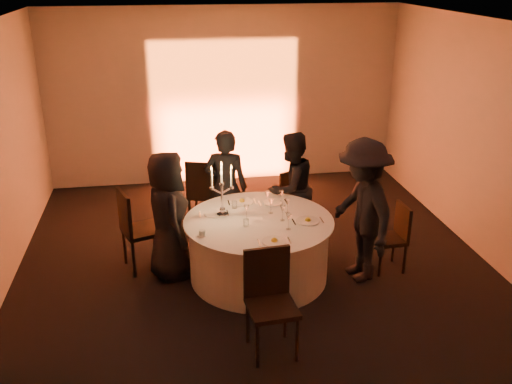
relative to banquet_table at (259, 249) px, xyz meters
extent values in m
plane|color=black|center=(0.00, 0.00, -0.38)|extent=(7.00, 7.00, 0.00)
plane|color=white|center=(0.00, 0.00, 2.62)|extent=(7.00, 7.00, 0.00)
plane|color=#BBB7AE|center=(0.00, 3.50, 1.12)|extent=(7.00, 0.00, 7.00)
plane|color=#BBB7AE|center=(0.00, -3.50, 1.12)|extent=(7.00, 0.00, 7.00)
plane|color=#BBB7AE|center=(3.00, 0.00, 1.12)|extent=(0.00, 7.00, 7.00)
cube|color=black|center=(0.00, 3.20, -0.33)|extent=(0.25, 0.12, 0.10)
cylinder|color=black|center=(0.00, 0.00, -0.37)|extent=(0.60, 0.60, 0.03)
cylinder|color=black|center=(0.00, 0.00, -0.01)|extent=(0.20, 0.20, 0.75)
cylinder|color=white|center=(0.00, 0.00, -0.01)|extent=(1.68, 1.68, 0.75)
cylinder|color=white|center=(0.00, 0.00, 0.38)|extent=(1.80, 1.80, 0.02)
cube|color=black|center=(-1.39, 0.49, 0.13)|extent=(0.59, 0.59, 0.05)
cube|color=black|center=(-1.59, 0.42, 0.41)|extent=(0.19, 0.45, 0.53)
cylinder|color=black|center=(-1.14, 0.36, -0.14)|extent=(0.04, 0.04, 0.50)
cylinder|color=black|center=(-1.27, 0.74, -0.14)|extent=(0.04, 0.04, 0.50)
cylinder|color=black|center=(-1.51, 0.23, -0.14)|extent=(0.04, 0.04, 0.50)
cylinder|color=black|center=(-1.65, 0.61, -0.14)|extent=(0.04, 0.04, 0.50)
cube|color=black|center=(-0.51, 1.60, 0.12)|extent=(0.58, 0.58, 0.05)
cube|color=black|center=(-0.57, 1.41, 0.40)|extent=(0.45, 0.18, 0.52)
cylinder|color=black|center=(-0.26, 1.73, -0.14)|extent=(0.04, 0.04, 0.49)
cylinder|color=black|center=(-0.64, 1.85, -0.14)|extent=(0.04, 0.04, 0.49)
cylinder|color=black|center=(-0.38, 1.36, -0.14)|extent=(0.04, 0.04, 0.49)
cylinder|color=black|center=(-0.76, 1.48, -0.14)|extent=(0.04, 0.04, 0.49)
cube|color=black|center=(0.59, 1.30, 0.07)|extent=(0.55, 0.55, 0.05)
cube|color=black|center=(0.67, 1.13, 0.33)|extent=(0.40, 0.21, 0.48)
cylinder|color=black|center=(0.68, 1.54, -0.16)|extent=(0.04, 0.04, 0.45)
cylinder|color=black|center=(0.35, 1.39, -0.16)|extent=(0.04, 0.04, 0.45)
cylinder|color=black|center=(0.82, 1.21, -0.16)|extent=(0.04, 0.04, 0.45)
cylinder|color=black|center=(0.50, 1.06, -0.16)|extent=(0.04, 0.04, 0.45)
cube|color=black|center=(1.63, -0.08, 0.03)|extent=(0.39, 0.39, 0.05)
cube|color=black|center=(1.80, -0.07, 0.26)|extent=(0.06, 0.38, 0.43)
cylinder|color=black|center=(1.46, 0.08, -0.18)|extent=(0.04, 0.04, 0.40)
cylinder|color=black|center=(1.48, -0.24, -0.18)|extent=(0.04, 0.04, 0.40)
cylinder|color=black|center=(1.79, 0.09, -0.18)|extent=(0.04, 0.04, 0.40)
cylinder|color=black|center=(1.80, -0.23, -0.18)|extent=(0.04, 0.04, 0.40)
cube|color=black|center=(-0.12, -1.48, 0.12)|extent=(0.50, 0.50, 0.05)
cube|color=black|center=(-0.14, -1.27, 0.41)|extent=(0.47, 0.08, 0.53)
cylinder|color=black|center=(-0.30, -1.69, -0.14)|extent=(0.04, 0.04, 0.50)
cylinder|color=black|center=(0.09, -1.66, -0.14)|extent=(0.04, 0.04, 0.50)
cylinder|color=black|center=(-0.34, -1.30, -0.14)|extent=(0.04, 0.04, 0.50)
cylinder|color=black|center=(0.06, -1.26, -0.14)|extent=(0.04, 0.04, 0.50)
imported|color=black|center=(-1.07, 0.22, 0.42)|extent=(0.66, 0.87, 1.60)
imported|color=black|center=(-0.27, 1.03, 0.42)|extent=(0.67, 0.52, 1.61)
imported|color=black|center=(0.60, 0.93, 0.39)|extent=(0.96, 0.91, 1.56)
imported|color=black|center=(1.22, -0.19, 0.50)|extent=(0.83, 1.23, 1.77)
cylinder|color=white|center=(-0.51, 0.25, 0.39)|extent=(0.25, 0.25, 0.01)
cube|color=silver|center=(-0.68, 0.25, 0.39)|extent=(0.01, 0.17, 0.01)
cube|color=silver|center=(-0.34, 0.25, 0.39)|extent=(0.02, 0.17, 0.01)
cylinder|color=white|center=(-0.12, 0.57, 0.39)|extent=(0.29, 0.29, 0.01)
cube|color=silver|center=(-0.29, 0.57, 0.39)|extent=(0.02, 0.17, 0.01)
cube|color=silver|center=(0.05, 0.57, 0.39)|extent=(0.01, 0.17, 0.01)
sphere|color=yellow|center=(-0.12, 0.57, 0.43)|extent=(0.07, 0.07, 0.07)
cylinder|color=white|center=(0.27, 0.48, 0.39)|extent=(0.24, 0.24, 0.01)
cube|color=silver|center=(0.10, 0.48, 0.39)|extent=(0.02, 0.17, 0.01)
cube|color=silver|center=(0.44, 0.48, 0.39)|extent=(0.02, 0.17, 0.01)
cylinder|color=white|center=(0.57, -0.14, 0.39)|extent=(0.28, 0.28, 0.01)
cube|color=silver|center=(0.40, -0.14, 0.39)|extent=(0.02, 0.17, 0.01)
cube|color=silver|center=(0.74, -0.14, 0.39)|extent=(0.01, 0.17, 0.01)
sphere|color=yellow|center=(0.57, -0.14, 0.43)|extent=(0.07, 0.07, 0.07)
cylinder|color=white|center=(0.07, -0.60, 0.39)|extent=(0.28, 0.28, 0.01)
cube|color=silver|center=(-0.10, -0.60, 0.39)|extent=(0.02, 0.17, 0.01)
cube|color=silver|center=(0.24, -0.60, 0.39)|extent=(0.02, 0.17, 0.01)
sphere|color=yellow|center=(0.07, -0.60, 0.43)|extent=(0.07, 0.07, 0.07)
cylinder|color=white|center=(-0.70, -0.31, 0.39)|extent=(0.11, 0.11, 0.01)
cylinder|color=white|center=(-0.70, -0.31, 0.42)|extent=(0.07, 0.07, 0.06)
cylinder|color=silver|center=(-0.41, 0.20, 0.40)|extent=(0.14, 0.14, 0.02)
sphere|color=silver|center=(-0.41, 0.20, 0.46)|extent=(0.08, 0.08, 0.08)
cylinder|color=silver|center=(-0.41, 0.20, 0.60)|extent=(0.03, 0.03, 0.37)
cylinder|color=silver|center=(-0.41, 0.20, 0.80)|extent=(0.06, 0.06, 0.03)
cylinder|color=white|center=(-0.41, 0.20, 0.92)|extent=(0.02, 0.02, 0.24)
cone|color=orange|center=(-0.41, 0.20, 1.06)|extent=(0.02, 0.02, 0.04)
cylinder|color=silver|center=(-0.47, 0.20, 0.71)|extent=(0.13, 0.02, 0.09)
cylinder|color=silver|center=(-0.53, 0.20, 0.75)|extent=(0.06, 0.06, 0.03)
cylinder|color=white|center=(-0.53, 0.20, 0.87)|extent=(0.02, 0.02, 0.24)
cone|color=orange|center=(-0.53, 0.20, 1.01)|extent=(0.02, 0.02, 0.04)
cylinder|color=silver|center=(-0.35, 0.20, 0.71)|extent=(0.13, 0.02, 0.09)
cylinder|color=silver|center=(-0.29, 0.20, 0.75)|extent=(0.06, 0.06, 0.03)
cylinder|color=white|center=(-0.29, 0.20, 0.87)|extent=(0.02, 0.02, 0.24)
cone|color=orange|center=(-0.29, 0.20, 1.01)|extent=(0.02, 0.02, 0.04)
cylinder|color=silver|center=(0.38, 0.14, 0.39)|extent=(0.06, 0.06, 0.01)
cylinder|color=silver|center=(0.38, 0.14, 0.44)|extent=(0.01, 0.01, 0.10)
cone|color=silver|center=(0.38, 0.14, 0.53)|extent=(0.07, 0.07, 0.09)
cylinder|color=silver|center=(0.29, -0.31, 0.39)|extent=(0.06, 0.06, 0.01)
cylinder|color=silver|center=(0.29, -0.31, 0.44)|extent=(0.01, 0.01, 0.10)
cone|color=silver|center=(0.29, -0.31, 0.53)|extent=(0.07, 0.07, 0.09)
cylinder|color=silver|center=(0.36, 0.40, 0.39)|extent=(0.06, 0.06, 0.01)
cylinder|color=silver|center=(0.36, 0.40, 0.44)|extent=(0.01, 0.01, 0.10)
cone|color=silver|center=(0.36, 0.40, 0.53)|extent=(0.07, 0.07, 0.09)
cylinder|color=silver|center=(0.28, -0.06, 0.39)|extent=(0.06, 0.06, 0.01)
cylinder|color=silver|center=(0.28, -0.06, 0.44)|extent=(0.01, 0.01, 0.10)
cone|color=silver|center=(0.28, -0.06, 0.53)|extent=(0.07, 0.07, 0.09)
cylinder|color=silver|center=(0.18, 0.17, 0.39)|extent=(0.06, 0.06, 0.01)
cylinder|color=silver|center=(0.18, 0.17, 0.44)|extent=(0.01, 0.01, 0.10)
cone|color=silver|center=(0.18, 0.17, 0.53)|extent=(0.07, 0.07, 0.09)
cylinder|color=silver|center=(0.18, 0.42, 0.39)|extent=(0.06, 0.06, 0.01)
cylinder|color=silver|center=(0.18, 0.42, 0.44)|extent=(0.01, 0.01, 0.10)
cone|color=silver|center=(0.18, 0.42, 0.53)|extent=(0.07, 0.07, 0.09)
cylinder|color=silver|center=(-0.14, 0.03, 0.39)|extent=(0.06, 0.06, 0.01)
cylinder|color=silver|center=(-0.14, 0.03, 0.44)|extent=(0.01, 0.01, 0.10)
cone|color=silver|center=(-0.14, 0.03, 0.53)|extent=(0.07, 0.07, 0.09)
cylinder|color=silver|center=(-0.18, -0.15, 0.43)|extent=(0.07, 0.07, 0.09)
cylinder|color=silver|center=(-0.24, 0.40, 0.43)|extent=(0.07, 0.07, 0.09)
camera|label=1|loc=(-1.05, -6.10, 3.24)|focal=40.00mm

